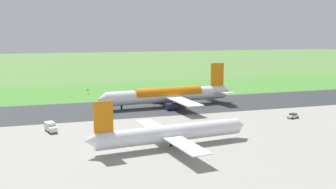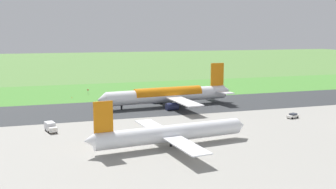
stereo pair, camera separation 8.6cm
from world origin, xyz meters
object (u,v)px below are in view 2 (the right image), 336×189
(traffic_cone_orange, at_px, (72,97))
(airliner_parked_mid, at_px, (170,133))
(airliner_main, at_px, (169,95))
(service_truck_baggage, at_px, (51,127))
(no_stopping_sign, at_px, (88,91))
(service_car_followme, at_px, (293,116))

(traffic_cone_orange, bearing_deg, airliner_parked_mid, 103.20)
(airliner_main, distance_m, service_truck_baggage, 51.12)
(service_truck_baggage, height_order, traffic_cone_orange, service_truck_baggage)
(no_stopping_sign, bearing_deg, service_car_followme, 130.48)
(service_truck_baggage, relative_size, no_stopping_sign, 2.60)
(airliner_parked_mid, bearing_deg, traffic_cone_orange, -76.80)
(service_car_followme, bearing_deg, airliner_parked_mid, 21.07)
(airliner_parked_mid, xyz_separation_m, traffic_cone_orange, (18.77, -80.02, -3.17))
(service_car_followme, bearing_deg, airliner_main, -44.58)
(airliner_parked_mid, distance_m, traffic_cone_orange, 82.25)
(airliner_main, relative_size, service_car_followme, 11.90)
(service_car_followme, bearing_deg, traffic_cone_orange, -42.67)
(airliner_main, relative_size, traffic_cone_orange, 98.46)
(service_car_followme, height_order, traffic_cone_orange, service_car_followme)
(airliner_main, distance_m, service_car_followme, 45.82)
(airliner_main, relative_size, airliner_parked_mid, 1.25)
(traffic_cone_orange, bearing_deg, airliner_main, 139.26)
(service_truck_baggage, xyz_separation_m, service_car_followme, (-75.97, 5.28, -0.56))
(service_truck_baggage, distance_m, service_car_followme, 76.16)
(airliner_main, bearing_deg, airliner_parked_mid, 73.02)
(service_truck_baggage, bearing_deg, airliner_main, -148.34)
(no_stopping_sign, bearing_deg, airliner_parked_mid, 97.29)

